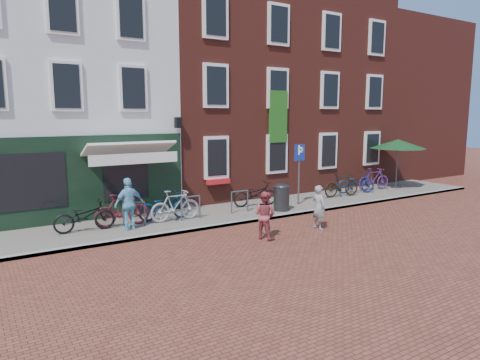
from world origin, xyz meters
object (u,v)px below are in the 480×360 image
bicycle_3 (175,205)px  bicycle_4 (255,194)px  boy (265,215)px  bicycle_0 (84,216)px  bicycle_6 (356,183)px  parking_sign (299,163)px  bicycle_7 (374,179)px  bicycle_2 (164,206)px  bicycle_5 (342,185)px  cafe_person (129,204)px  parasol (398,142)px  woman (319,207)px  bicycle_1 (122,210)px  litter_bin (282,195)px

bicycle_3 → bicycle_4: size_ratio=0.97×
boy → bicycle_3: boy is taller
bicycle_0 → bicycle_6: 12.12m
parking_sign → bicycle_7: 5.39m
bicycle_2 → bicycle_4: bearing=-82.3°
bicycle_5 → bicycle_6: bicycle_5 is taller
boy → bicycle_4: boy is taller
cafe_person → bicycle_7: bearing=173.6°
parasol → bicycle_3: size_ratio=1.52×
bicycle_5 → bicycle_2: bearing=96.8°
bicycle_0 → bicycle_7: bearing=-85.5°
woman → bicycle_1: 6.38m
parking_sign → bicycle_4: size_ratio=1.33×
cafe_person → bicycle_7: cafe_person is taller
bicycle_5 → bicycle_6: (1.21, 0.32, -0.05)m
bicycle_3 → bicycle_7: size_ratio=1.00×
parking_sign → litter_bin: bearing=-157.6°
boy → bicycle_5: 7.20m
litter_bin → bicycle_1: 5.87m
cafe_person → bicycle_1: bearing=-95.2°
cafe_person → bicycle_3: 1.74m
bicycle_4 → bicycle_0: bearing=103.9°
litter_bin → bicycle_6: litter_bin is taller
litter_bin → cafe_person: cafe_person is taller
boy → litter_bin: bearing=-69.5°
litter_bin → bicycle_6: 5.23m
litter_bin → cafe_person: 5.76m
boy → cafe_person: cafe_person is taller
cafe_person → bicycle_0: 1.40m
bicycle_0 → bicycle_6: bearing=-85.9°
bicycle_4 → bicycle_5: 4.33m
bicycle_2 → woman: bearing=-126.5°
parasol → bicycle_2: size_ratio=1.48×
boy → bicycle_1: 4.71m
woman → bicycle_5: 5.38m
bicycle_0 → bicycle_7: 13.49m
bicycle_3 → bicycle_6: 9.19m
cafe_person → bicycle_3: bearing=179.5°
cafe_person → bicycle_6: (10.86, 0.76, -0.35)m
parking_sign → bicycle_3: (-5.32, 0.11, -1.13)m
bicycle_6 → bicycle_7: 1.38m
cafe_person → parasol: bearing=172.7°
bicycle_0 → bicycle_4: bearing=-84.2°
bicycle_0 → bicycle_4: 6.60m
bicycle_2 → bicycle_5: bearing=-86.6°
bicycle_3 → parasol: bearing=-86.7°
bicycle_2 → bicycle_7: 10.81m
bicycle_0 → bicycle_5: bicycle_5 is taller
parasol → bicycle_6: parasol is taller
bicycle_3 → bicycle_6: size_ratio=0.97×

